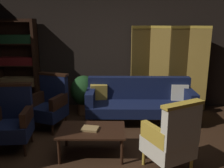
% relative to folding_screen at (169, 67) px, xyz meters
% --- Properties ---
extents(ground_plane, '(10.00, 10.00, 0.00)m').
position_rel_folding_screen_xyz_m(ground_plane, '(-1.27, -2.20, -0.99)').
color(ground_plane, '#331E11').
extents(back_wall, '(7.20, 0.10, 2.80)m').
position_rel_folding_screen_xyz_m(back_wall, '(-1.27, 0.25, 0.41)').
color(back_wall, black).
rests_on(back_wall, ground_plane).
extents(folding_screen, '(1.73, 0.26, 1.90)m').
position_rel_folding_screen_xyz_m(folding_screen, '(0.00, 0.00, 0.00)').
color(folding_screen, olive).
rests_on(folding_screen, ground_plane).
extents(bookshelf, '(0.90, 0.32, 2.05)m').
position_rel_folding_screen_xyz_m(bookshelf, '(-3.42, -0.01, 0.08)').
color(bookshelf, black).
rests_on(bookshelf, ground_plane).
extents(velvet_couch, '(2.12, 0.78, 0.88)m').
position_rel_folding_screen_xyz_m(velvet_couch, '(-0.72, -0.75, -0.53)').
color(velvet_couch, black).
rests_on(velvet_couch, ground_plane).
extents(coffee_table, '(1.00, 0.64, 0.42)m').
position_rel_folding_screen_xyz_m(coffee_table, '(-1.57, -2.09, -0.61)').
color(coffee_table, black).
rests_on(coffee_table, ground_plane).
extents(armchair_gilt_accent, '(0.78, 0.78, 1.04)m').
position_rel_folding_screen_xyz_m(armchair_gilt_accent, '(-0.46, -2.51, -0.50)').
color(armchair_gilt_accent, gold).
rests_on(armchair_gilt_accent, ground_plane).
extents(armchair_wing_left, '(0.74, 0.74, 1.04)m').
position_rel_folding_screen_xyz_m(armchair_wing_left, '(-2.45, -1.09, -0.50)').
color(armchair_wing_left, black).
rests_on(armchair_wing_left, ground_plane).
extents(armchair_wing_right, '(0.63, 0.63, 1.04)m').
position_rel_folding_screen_xyz_m(armchair_wing_right, '(-2.84, -1.88, -0.50)').
color(armchair_wing_right, black).
rests_on(armchair_wing_right, ground_plane).
extents(potted_plant, '(0.57, 0.57, 0.86)m').
position_rel_folding_screen_xyz_m(potted_plant, '(-1.89, -0.37, -0.49)').
color(potted_plant, brown).
rests_on(potted_plant, ground_plane).
extents(book_tan_leather, '(0.27, 0.23, 0.03)m').
position_rel_folding_screen_xyz_m(book_tan_leather, '(-1.59, -2.10, -0.55)').
color(book_tan_leather, '#9E7A47').
rests_on(book_tan_leather, coffee_table).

